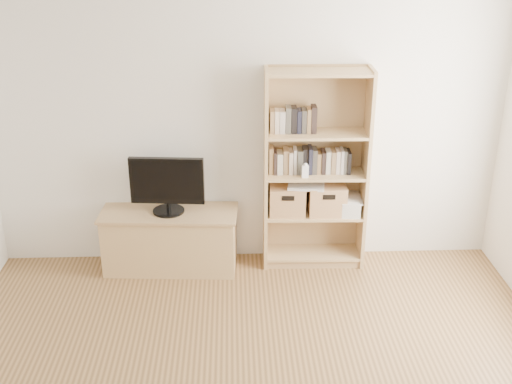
{
  "coord_description": "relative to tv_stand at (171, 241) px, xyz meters",
  "views": [
    {
      "loc": [
        -0.13,
        -2.85,
        2.97
      ],
      "look_at": [
        0.05,
        1.9,
        0.9
      ],
      "focal_mm": 45.0,
      "sensor_mm": 36.0,
      "label": 1
    }
  ],
  "objects": [
    {
      "name": "back_wall",
      "position": [
        0.7,
        0.22,
        1.03
      ],
      "size": [
        4.5,
        0.02,
        2.6
      ],
      "primitive_type": "cube",
      "color": "silver",
      "rests_on": "floor"
    },
    {
      "name": "ceiling",
      "position": [
        0.7,
        -2.28,
        2.33
      ],
      "size": [
        4.5,
        5.0,
        0.01
      ],
      "primitive_type": "cube",
      "color": "white",
      "rests_on": "back_wall"
    },
    {
      "name": "tv_stand",
      "position": [
        0.0,
        0.0,
        0.0
      ],
      "size": [
        1.19,
        0.51,
        0.53
      ],
      "primitive_type": "cube",
      "rotation": [
        0.0,
        0.0,
        -0.06
      ],
      "color": "tan",
      "rests_on": "floor"
    },
    {
      "name": "bookshelf",
      "position": [
        1.29,
        0.06,
        0.64
      ],
      "size": [
        0.91,
        0.34,
        1.81
      ],
      "primitive_type": "cube",
      "rotation": [
        0.0,
        0.0,
        -0.02
      ],
      "color": "tan",
      "rests_on": "floor"
    },
    {
      "name": "television",
      "position": [
        -0.0,
        0.0,
        0.54
      ],
      "size": [
        0.65,
        0.11,
        0.51
      ],
      "primitive_type": "cube",
      "rotation": [
        0.0,
        0.0,
        -0.09
      ],
      "color": "black",
      "rests_on": "tv_stand"
    },
    {
      "name": "books_row_mid",
      "position": [
        1.29,
        0.08,
        0.73
      ],
      "size": [
        0.82,
        0.19,
        0.22
      ],
      "primitive_type": "cube",
      "rotation": [
        0.0,
        0.0,
        -0.04
      ],
      "color": "olive",
      "rests_on": "bookshelf"
    },
    {
      "name": "books_row_upper",
      "position": [
        1.09,
        0.08,
        1.08
      ],
      "size": [
        0.35,
        0.15,
        0.18
      ],
      "primitive_type": "cube",
      "rotation": [
        0.0,
        0.0,
        -0.06
      ],
      "color": "olive",
      "rests_on": "bookshelf"
    },
    {
      "name": "baby_monitor",
      "position": [
        1.19,
        -0.04,
        0.67
      ],
      "size": [
        0.06,
        0.04,
        0.11
      ],
      "primitive_type": "cube",
      "rotation": [
        0.0,
        0.0,
        0.03
      ],
      "color": "white",
      "rests_on": "bookshelf"
    },
    {
      "name": "basket_left",
      "position": [
        1.05,
        0.06,
        0.36
      ],
      "size": [
        0.33,
        0.27,
        0.26
      ],
      "primitive_type": "cube",
      "rotation": [
        0.0,
        0.0,
        -0.05
      ],
      "color": "#AE794E",
      "rests_on": "bookshelf"
    },
    {
      "name": "basket_right",
      "position": [
        1.4,
        0.05,
        0.37
      ],
      "size": [
        0.33,
        0.27,
        0.27
      ],
      "primitive_type": "cube",
      "rotation": [
        0.0,
        0.0,
        -0.01
      ],
      "color": "#AE794E",
      "rests_on": "bookshelf"
    },
    {
      "name": "laptop",
      "position": [
        1.21,
        0.04,
        0.51
      ],
      "size": [
        0.35,
        0.26,
        0.02
      ],
      "primitive_type": "cube",
      "rotation": [
        0.0,
        0.0,
        -0.15
      ],
      "color": "silver",
      "rests_on": "basket_left"
    },
    {
      "name": "magazine_stack",
      "position": [
        1.61,
        0.05,
        0.3
      ],
      "size": [
        0.23,
        0.3,
        0.13
      ],
      "primitive_type": "cube",
      "rotation": [
        0.0,
        0.0,
        -0.12
      ],
      "color": "beige",
      "rests_on": "bookshelf"
    }
  ]
}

